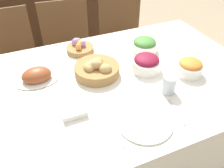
{
  "coord_description": "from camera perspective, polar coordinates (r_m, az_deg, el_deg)",
  "views": [
    {
      "loc": [
        -0.4,
        -0.98,
        1.58
      ],
      "look_at": [
        -0.02,
        -0.08,
        0.8
      ],
      "focal_mm": 38.0,
      "sensor_mm": 36.0,
      "label": 1
    }
  ],
  "objects": [
    {
      "name": "ham_platter",
      "position": [
        1.39,
        -17.64,
        1.81
      ],
      "size": [
        0.25,
        0.18,
        0.09
      ],
      "color": "white",
      "rests_on": "dining_table"
    },
    {
      "name": "butter_dish",
      "position": [
        1.14,
        -9.11,
        -6.8
      ],
      "size": [
        0.12,
        0.07,
        0.03
      ],
      "color": "white",
      "rests_on": "dining_table"
    },
    {
      "name": "carrot_bowl",
      "position": [
        1.44,
        18.21,
        3.87
      ],
      "size": [
        0.15,
        0.15,
        0.09
      ],
      "color": "white",
      "rests_on": "dining_table"
    },
    {
      "name": "beet_salad_bowl",
      "position": [
        1.41,
        8.25,
        4.97
      ],
      "size": [
        0.17,
        0.17,
        0.1
      ],
      "color": "white",
      "rests_on": "dining_table"
    },
    {
      "name": "drinking_cup",
      "position": [
        1.27,
        13.56,
        -0.12
      ],
      "size": [
        0.07,
        0.07,
        0.1
      ],
      "color": "silver",
      "rests_on": "dining_table"
    },
    {
      "name": "spoon",
      "position": [
        1.2,
        15.62,
        -6.3
      ],
      "size": [
        0.02,
        0.18,
        0.0
      ],
      "rotation": [
        0.0,
        0.0,
        -0.08
      ],
      "color": "silver",
      "rests_on": "dining_table"
    },
    {
      "name": "bread_basket",
      "position": [
        1.36,
        -3.71,
        3.75
      ],
      "size": [
        0.26,
        0.26,
        0.11
      ],
      "color": "#9E7542",
      "rests_on": "dining_table"
    },
    {
      "name": "knife",
      "position": [
        1.18,
        14.44,
        -6.74
      ],
      "size": [
        0.02,
        0.18,
        0.0
      ],
      "rotation": [
        0.0,
        0.0,
        0.08
      ],
      "color": "silver",
      "rests_on": "dining_table"
    },
    {
      "name": "chair_far_left",
      "position": [
        2.15,
        -22.76,
        4.74
      ],
      "size": [
        0.42,
        0.42,
        0.91
      ],
      "rotation": [
        0.0,
        0.0,
        -0.0
      ],
      "color": "brown",
      "rests_on": "ground"
    },
    {
      "name": "fork",
      "position": [
        1.06,
        0.44,
        -11.66
      ],
      "size": [
        0.02,
        0.18,
        0.0
      ],
      "rotation": [
        0.0,
        0.0,
        0.08
      ],
      "color": "silver",
      "rests_on": "dining_table"
    },
    {
      "name": "egg_basket",
      "position": [
        1.61,
        -7.81,
        8.73
      ],
      "size": [
        0.18,
        0.18,
        0.08
      ],
      "color": "#9E7542",
      "rests_on": "dining_table"
    },
    {
      "name": "chair_far_center",
      "position": [
        2.18,
        -10.26,
        7.82
      ],
      "size": [
        0.46,
        0.46,
        0.91
      ],
      "rotation": [
        0.0,
        0.0,
        -0.1
      ],
      "color": "brown",
      "rests_on": "ground"
    },
    {
      "name": "ground_plane",
      "position": [
        1.9,
        -0.56,
        -17.65
      ],
      "size": [
        12.0,
        12.0,
        0.0
      ],
      "primitive_type": "plane",
      "color": "tan"
    },
    {
      "name": "dining_table",
      "position": [
        1.6,
        -0.65,
        -10.04
      ],
      "size": [
        1.75,
        1.08,
        0.76
      ],
      "color": "white",
      "rests_on": "ground"
    },
    {
      "name": "sideboard",
      "position": [
        3.07,
        -16.0,
        15.42
      ],
      "size": [
        1.29,
        0.44,
        0.9
      ],
      "color": "#3D2616",
      "rests_on": "ground"
    },
    {
      "name": "chair_far_right",
      "position": [
        2.34,
        2.88,
        10.62
      ],
      "size": [
        0.44,
        0.44,
        0.91
      ],
      "rotation": [
        0.0,
        0.0,
        -0.04
      ],
      "color": "brown",
      "rests_on": "ground"
    },
    {
      "name": "green_salad_bowl",
      "position": [
        1.61,
        7.81,
        9.33
      ],
      "size": [
        0.18,
        0.18,
        0.09
      ],
      "color": "white",
      "rests_on": "dining_table"
    },
    {
      "name": "dinner_plate",
      "position": [
        1.11,
        7.87,
        -9.05
      ],
      "size": [
        0.26,
        0.26,
        0.01
      ],
      "color": "white",
      "rests_on": "dining_table"
    }
  ]
}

